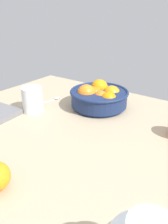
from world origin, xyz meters
The scene contains 4 objects.
ground_plane centered at (0.00, 0.00, -1.50)cm, with size 118.52×96.96×3.00cm, color tan.
fruit_bowl centered at (-3.29, 22.31, 5.04)cm, with size 26.68×26.68×11.34cm.
juice_glass centered at (-24.65, 1.22, 4.76)cm, with size 8.97×8.97×11.10cm.
spoon centered at (-26.62, 15.48, 0.44)cm, with size 4.65×13.31×1.00cm.
Camera 1 is at (45.86, -57.71, 41.52)cm, focal length 35.04 mm.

